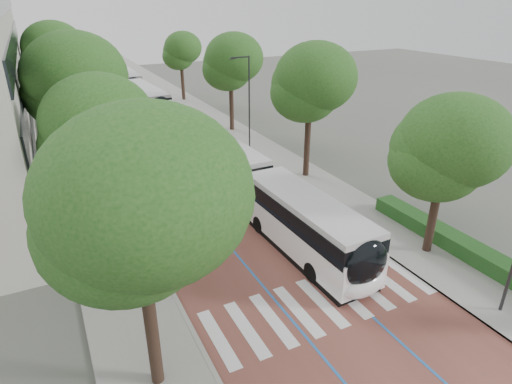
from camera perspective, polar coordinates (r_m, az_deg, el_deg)
ground at (r=19.36m, az=9.96°, el=-16.16°), size 160.00×160.00×0.00m
road at (r=53.77m, az=-16.17°, el=10.08°), size 11.00×140.00×0.02m
sidewalk_left at (r=52.97m, az=-24.18°, el=8.76°), size 4.00×140.00×0.12m
sidewalk_right at (r=55.56m, az=-8.49°, el=11.27°), size 4.00×140.00×0.12m
kerb_left at (r=53.07m, az=-22.14°, el=9.13°), size 0.20×140.00×0.14m
kerb_right at (r=55.01m, az=-10.39°, el=11.00°), size 0.20×140.00×0.14m
zebra_crossing at (r=20.05m, az=8.73°, el=-14.32°), size 10.55×3.60×0.01m
lane_line_left at (r=53.51m, az=-17.87°, el=9.82°), size 0.12×126.00×0.01m
lane_line_right at (r=54.07m, az=-14.50°, el=10.36°), size 0.12×126.00×0.01m
hedge at (r=24.81m, az=27.48°, el=-7.47°), size 1.20×14.00×0.80m
streetlight_far at (r=37.86m, az=-1.16°, el=12.76°), size 1.82×0.20×8.00m
lamp_post_left at (r=21.43m, az=-15.77°, el=0.50°), size 0.14×0.14×8.00m
trees_left at (r=38.33m, az=-24.33°, el=13.79°), size 6.38×61.27×10.21m
trees_right at (r=36.42m, az=1.72°, el=14.74°), size 5.79×47.08×9.32m
lead_bus at (r=25.45m, az=1.87°, el=-0.83°), size 2.94×18.45×3.20m
bus_queued_0 at (r=38.83m, az=-9.57°, el=7.87°), size 3.23×12.52×3.20m
bus_queued_1 at (r=52.13m, az=-14.38°, el=11.68°), size 3.07×12.50×3.20m
bus_queued_2 at (r=65.10m, az=-16.93°, el=13.83°), size 2.71×12.43×3.20m
bus_queued_3 at (r=77.83m, az=-18.48°, el=15.24°), size 3.03×12.49×3.20m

